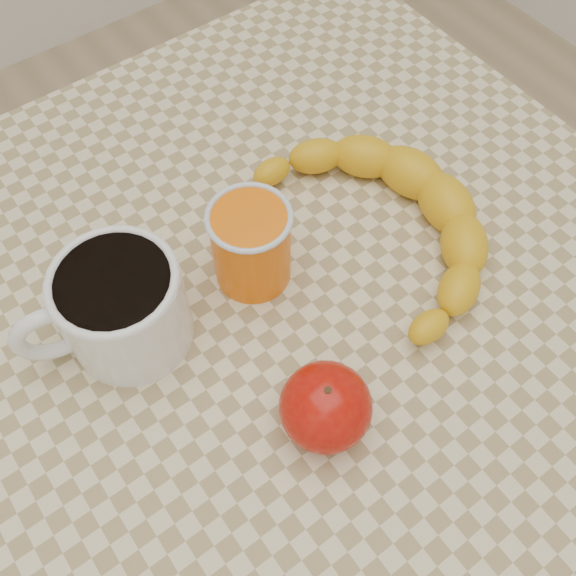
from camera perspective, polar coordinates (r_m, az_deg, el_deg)
ground at (r=1.32m, az=0.00°, el=-17.74°), size 3.00×3.00×0.00m
table at (r=0.69m, az=0.00°, el=-4.57°), size 0.80×0.80×0.75m
coffee_mug at (r=0.57m, az=-14.80°, el=-1.56°), size 0.17×0.13×0.10m
orange_juice_glass at (r=0.60m, az=-3.30°, el=3.88°), size 0.08×0.08×0.09m
apple at (r=0.53m, az=3.36°, el=-10.50°), size 0.09×0.09×0.07m
banana at (r=0.65m, az=8.72°, el=5.90°), size 0.31×0.38×0.05m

